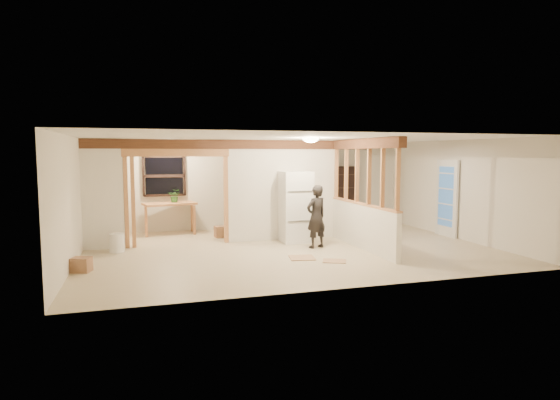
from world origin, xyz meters
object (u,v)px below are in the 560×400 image
object	(u,v)px
woman	(316,217)
bookshelf	(342,196)
refrigerator	(296,207)
work_table	(170,218)
shop_vac	(102,229)

from	to	relation	value
woman	bookshelf	bearing A→B (deg)	-142.45
refrigerator	work_table	distance (m)	3.55
woman	work_table	xyz separation A→B (m)	(-3.11, 2.85, -0.30)
bookshelf	work_table	bearing A→B (deg)	-177.41
bookshelf	woman	bearing A→B (deg)	-123.26
shop_vac	bookshelf	size ratio (longest dim) A/B	0.36
refrigerator	bookshelf	xyz separation A→B (m)	(2.24, 2.24, 0.02)
woman	work_table	world-z (taller)	woman
refrigerator	bookshelf	bearing A→B (deg)	45.02
refrigerator	woman	xyz separation A→B (m)	(0.21, -0.84, -0.14)
work_table	refrigerator	bearing A→B (deg)	-46.70
work_table	shop_vac	size ratio (longest dim) A/B	2.08
woman	bookshelf	distance (m)	3.69
refrigerator	bookshelf	size ratio (longest dim) A/B	0.97
refrigerator	woman	bearing A→B (deg)	-75.72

